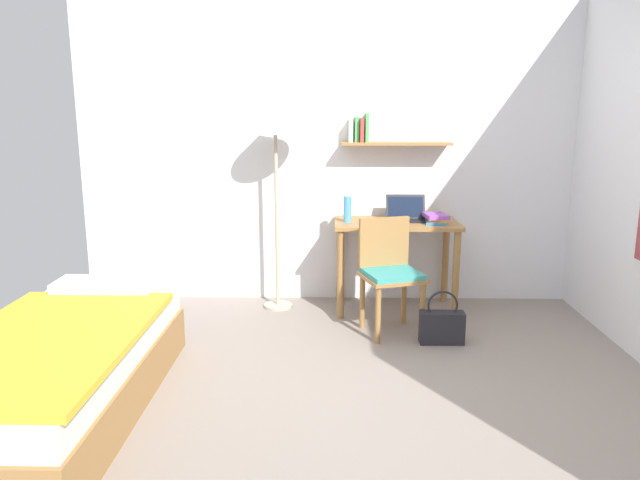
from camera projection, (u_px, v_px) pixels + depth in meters
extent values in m
plane|color=gray|center=(338.00, 405.00, 3.44)|extent=(5.28, 5.28, 0.00)
cube|color=white|center=(337.00, 150.00, 5.14)|extent=(4.40, 0.05, 2.60)
cube|color=#9E703D|center=(396.00, 143.00, 4.99)|extent=(0.90, 0.22, 0.02)
cube|color=silver|center=(351.00, 130.00, 5.00)|extent=(0.03, 0.13, 0.19)
cube|color=#4CA856|center=(357.00, 129.00, 5.01)|extent=(0.04, 0.12, 0.20)
cube|color=#D13D38|center=(362.00, 130.00, 4.99)|extent=(0.03, 0.16, 0.19)
cube|color=#4CA856|center=(367.00, 128.00, 4.99)|extent=(0.03, 0.14, 0.23)
cube|color=#9E703D|center=(59.00, 388.00, 3.34)|extent=(0.92, 1.97, 0.28)
cube|color=silver|center=(56.00, 351.00, 3.29)|extent=(0.88, 1.91, 0.16)
cube|color=gold|center=(44.00, 342.00, 3.15)|extent=(0.94, 1.61, 0.04)
cube|color=white|center=(105.00, 287.00, 4.01)|extent=(0.64, 0.28, 0.10)
cube|color=#9E703D|center=(396.00, 223.00, 4.94)|extent=(1.01, 0.55, 0.03)
cylinder|color=#9E703D|center=(341.00, 275.00, 4.80)|extent=(0.06, 0.06, 0.72)
cylinder|color=#9E703D|center=(456.00, 275.00, 4.78)|extent=(0.06, 0.06, 0.72)
cylinder|color=#9E703D|center=(340.00, 261.00, 5.25)|extent=(0.06, 0.06, 0.72)
cylinder|color=#9E703D|center=(445.00, 261.00, 5.23)|extent=(0.06, 0.06, 0.72)
cube|color=#9E703D|center=(392.00, 278.00, 4.46)|extent=(0.51, 0.50, 0.03)
cube|color=teal|center=(392.00, 274.00, 4.45)|extent=(0.47, 0.46, 0.04)
cube|color=#9E703D|center=(384.00, 242.00, 4.57)|extent=(0.39, 0.15, 0.37)
cylinder|color=#9E703D|center=(378.00, 315.00, 4.31)|extent=(0.04, 0.04, 0.42)
cylinder|color=#9E703D|center=(422.00, 311.00, 4.40)|extent=(0.04, 0.04, 0.42)
cylinder|color=#9E703D|center=(362.00, 302.00, 4.61)|extent=(0.04, 0.04, 0.42)
cylinder|color=#9E703D|center=(404.00, 298.00, 4.70)|extent=(0.04, 0.04, 0.42)
cylinder|color=#B2A893|center=(278.00, 306.00, 5.13)|extent=(0.24, 0.24, 0.02)
cylinder|color=#B2A893|center=(277.00, 222.00, 4.98)|extent=(0.03, 0.03, 1.43)
cone|color=silver|center=(275.00, 120.00, 4.80)|extent=(0.43, 0.43, 0.22)
cube|color=black|center=(406.00, 220.00, 4.96)|extent=(0.33, 0.22, 0.01)
cube|color=black|center=(406.00, 207.00, 5.00)|extent=(0.32, 0.09, 0.19)
cube|color=black|center=(406.00, 207.00, 5.00)|extent=(0.29, 0.08, 0.16)
cylinder|color=#4C99DB|center=(348.00, 209.00, 4.89)|extent=(0.06, 0.06, 0.21)
cube|color=#3384C6|center=(436.00, 222.00, 4.87)|extent=(0.18, 0.25, 0.02)
cube|color=orange|center=(437.00, 219.00, 4.87)|extent=(0.17, 0.24, 0.02)
cube|color=purple|center=(436.00, 216.00, 4.86)|extent=(0.19, 0.25, 0.03)
cube|color=#232328|center=(442.00, 328.00, 4.33)|extent=(0.32, 0.12, 0.23)
torus|color=#232328|center=(443.00, 305.00, 4.29)|extent=(0.22, 0.02, 0.22)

